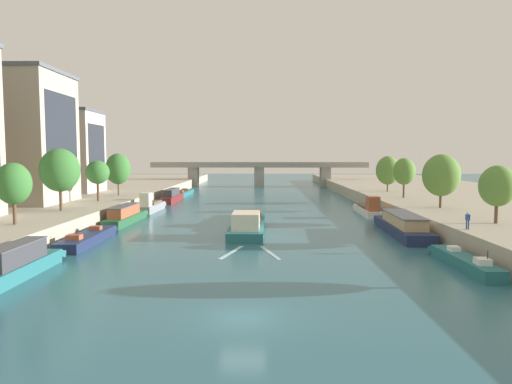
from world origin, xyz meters
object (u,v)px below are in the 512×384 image
moored_boat_left_upstream (151,206)px  moored_boat_left_midway (172,196)px  tree_right_midway (388,170)px  moored_boat_left_near (19,263)px  barge_midriver (249,222)px  moored_boat_right_end (368,209)px  person_on_quay (468,219)px  tree_left_by_lamp (98,172)px  tree_right_nearest (441,175)px  moored_boat_left_gap_after (126,216)px  tree_left_second (13,184)px  tree_left_midway (60,170)px  tree_left_end_of_row (118,169)px  moored_boat_right_gap_after (464,261)px  bridge_far (259,171)px  moored_boat_left_second (183,193)px  tree_right_third (404,171)px  moored_boat_right_far (402,225)px  tree_right_second (497,186)px  moored_boat_left_downstream (88,238)px

moored_boat_left_upstream → moored_boat_left_midway: (0.34, 15.24, 0.12)m
moored_boat_left_midway → tree_right_midway: tree_right_midway is taller
moored_boat_left_near → barge_midriver: bearing=54.8°
moored_boat_right_end → tree_right_midway: 19.65m
moored_boat_left_upstream → person_on_quay: bearing=-39.6°
tree_left_by_lamp → tree_right_nearest: (47.75, -7.85, -0.05)m
moored_boat_left_gap_after → tree_left_second: tree_left_second is taller
tree_left_midway → tree_left_end_of_row: (0.19, 21.80, -0.49)m
moored_boat_left_gap_after → moored_boat_right_gap_after: size_ratio=1.24×
tree_right_midway → bridge_far: 51.33m
tree_left_second → moored_boat_left_second: bearing=83.5°
tree_right_midway → bridge_far: tree_right_midway is taller
moored_boat_left_midway → bridge_far: (16.52, 43.64, 3.43)m
moored_boat_left_midway → moored_boat_right_gap_after: moored_boat_left_midway is taller
moored_boat_left_near → person_on_quay: (36.97, 9.09, 2.05)m
tree_right_third → bridge_far: tree_right_third is taller
moored_boat_right_far → tree_left_midway: (-40.88, 3.70, 6.17)m
moored_boat_right_gap_after → bridge_far: bearing=100.3°
moored_boat_left_near → moored_boat_left_upstream: 39.59m
moored_boat_right_end → tree_right_second: size_ratio=2.13×
tree_right_midway → person_on_quay: tree_right_midway is taller
moored_boat_left_downstream → bridge_far: size_ratio=0.20×
moored_boat_left_upstream → tree_right_midway: bearing=18.5°
tree_right_nearest → moored_boat_left_upstream: bearing=162.4°
moored_boat_left_second → moored_boat_right_gap_after: bearing=-62.5°
moored_boat_right_gap_after → tree_left_by_lamp: tree_left_by_lamp is taller
bridge_far → tree_right_third: bearing=-67.5°
moored_boat_left_second → tree_right_midway: 44.84m
moored_boat_left_midway → person_on_quay: (36.56, -45.74, 2.04)m
moored_boat_right_gap_after → moored_boat_right_end: (-0.23, 32.78, 0.38)m
moored_boat_right_end → tree_left_by_lamp: (-40.56, -1.78, 5.59)m
moored_boat_right_far → tree_left_second: (-40.51, -7.49, 5.20)m
barge_midriver → moored_boat_left_midway: barge_midriver is taller
moored_boat_left_second → tree_left_second: tree_left_second is taller
tree_right_second → tree_left_by_lamp: bearing=155.9°
bridge_far → tree_left_second: bearing=-105.1°
moored_boat_left_near → tree_left_end_of_row: 45.27m
barge_midriver → tree_right_nearest: tree_right_nearest is taller
tree_right_midway → moored_boat_right_far: bearing=-102.5°
person_on_quay → moored_boat_right_far: bearing=107.0°
moored_boat_right_end → tree_left_by_lamp: size_ratio=2.05×
tree_right_nearest → bridge_far: bearing=108.6°
barge_midriver → tree_left_second: tree_left_second is taller
tree_right_midway → moored_boat_left_near: bearing=-127.9°
moored_boat_right_end → bridge_far: size_ratio=0.20×
moored_boat_left_near → person_on_quay: size_ratio=6.64×
moored_boat_left_second → moored_boat_right_end: 47.42m
moored_boat_left_downstream → moored_boat_left_gap_after: bearing=91.0°
moored_boat_left_downstream → moored_boat_left_upstream: 26.29m
moored_boat_right_gap_after → tree_left_second: tree_left_second is taller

